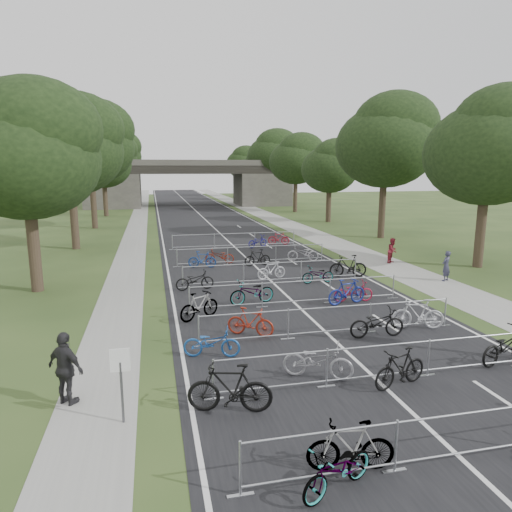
{
  "coord_description": "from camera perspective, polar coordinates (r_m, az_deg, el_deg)",
  "views": [
    {
      "loc": [
        -5.95,
        -7.16,
        5.84
      ],
      "look_at": [
        -0.49,
        16.77,
        1.1
      ],
      "focal_mm": 32.0,
      "sensor_mm": 36.0,
      "label": 1
    }
  ],
  "objects": [
    {
      "name": "ground",
      "position": [
        10.98,
        24.43,
        -22.24
      ],
      "size": [
        200.0,
        200.0,
        0.0
      ],
      "primitive_type": "plane",
      "color": "#2C421C",
      "rests_on": "ground"
    },
    {
      "name": "road",
      "position": [
        57.76,
        -6.91,
        5.05
      ],
      "size": [
        11.0,
        140.0,
        0.01
      ],
      "primitive_type": "cube",
      "color": "black",
      "rests_on": "ground"
    },
    {
      "name": "sidewalk_right",
      "position": [
        59.12,
        0.85,
        5.26
      ],
      "size": [
        3.0,
        140.0,
        0.01
      ],
      "primitive_type": "cube",
      "color": "gray",
      "rests_on": "ground"
    },
    {
      "name": "sidewalk_left",
      "position": [
        57.47,
        -14.39,
        4.76
      ],
      "size": [
        2.0,
        140.0,
        0.01
      ],
      "primitive_type": "cube",
      "color": "gray",
      "rests_on": "ground"
    },
    {
      "name": "lane_markings",
      "position": [
        57.76,
        -6.91,
        5.05
      ],
      "size": [
        0.12,
        140.0,
        0.0
      ],
      "primitive_type": "cube",
      "color": "silver",
      "rests_on": "ground"
    },
    {
      "name": "overpass_bridge",
      "position": [
        72.44,
        -8.24,
        8.99
      ],
      "size": [
        31.0,
        8.0,
        7.05
      ],
      "color": "#44413D",
      "rests_on": "ground"
    },
    {
      "name": "park_sign",
      "position": [
        11.17,
        -16.56,
        -13.7
      ],
      "size": [
        0.45,
        0.06,
        1.83
      ],
      "color": "#4C4C51",
      "rests_on": "ground"
    },
    {
      "name": "tree_left_0",
      "position": [
        23.73,
        -26.69,
        11.37
      ],
      "size": [
        6.72,
        6.72,
        10.25
      ],
      "color": "#33261C",
      "rests_on": "ground"
    },
    {
      "name": "tree_right_0",
      "position": [
        29.95,
        27.28,
        11.82
      ],
      "size": [
        7.17,
        7.17,
        10.93
      ],
      "color": "#33261C",
      "rests_on": "ground"
    },
    {
      "name": "tree_left_1",
      "position": [
        35.53,
        -22.22,
        12.5
      ],
      "size": [
        7.56,
        7.56,
        11.53
      ],
      "color": "#33261C",
      "rests_on": "ground"
    },
    {
      "name": "tree_right_1",
      "position": [
        39.98,
        16.08,
        13.47
      ],
      "size": [
        8.18,
        8.18,
        12.47
      ],
      "color": "#33261C",
      "rests_on": "ground"
    },
    {
      "name": "tree_left_2",
      "position": [
        47.45,
        -19.97,
        13.04
      ],
      "size": [
        8.4,
        8.4,
        12.81
      ],
      "color": "#33261C",
      "rests_on": "ground"
    },
    {
      "name": "tree_right_2",
      "position": [
        50.79,
        9.34,
        10.91
      ],
      "size": [
        6.16,
        6.16,
        9.39
      ],
      "color": "#33261C",
      "rests_on": "ground"
    },
    {
      "name": "tree_left_3",
      "position": [
        59.34,
        -18.48,
        11.01
      ],
      "size": [
        6.72,
        6.72,
        10.25
      ],
      "color": "#33261C",
      "rests_on": "ground"
    },
    {
      "name": "tree_right_3",
      "position": [
        62.09,
        5.12,
        11.88
      ],
      "size": [
        7.17,
        7.17,
        10.93
      ],
      "color": "#33261C",
      "rests_on": "ground"
    },
    {
      "name": "tree_left_4",
      "position": [
        71.31,
        -17.61,
        11.6
      ],
      "size": [
        7.56,
        7.56,
        11.53
      ],
      "color": "#33261C",
      "rests_on": "ground"
    },
    {
      "name": "tree_right_4",
      "position": [
        73.62,
        2.2,
        12.52
      ],
      "size": [
        8.18,
        8.18,
        12.47
      ],
      "color": "#33261C",
      "rests_on": "ground"
    },
    {
      "name": "tree_left_5",
      "position": [
        83.29,
        -16.99,
        12.03
      ],
      "size": [
        8.4,
        8.4,
        12.81
      ],
      "color": "#33261C",
      "rests_on": "ground"
    },
    {
      "name": "tree_right_5",
      "position": [
        85.24,
        0.06,
        11.0
      ],
      "size": [
        6.16,
        6.16,
        9.39
      ],
      "color": "#33261C",
      "rests_on": "ground"
    },
    {
      "name": "tree_left_6",
      "position": [
        95.24,
        -16.44,
        10.88
      ],
      "size": [
        6.72,
        6.72,
        10.25
      ],
      "color": "#33261C",
      "rests_on": "ground"
    },
    {
      "name": "tree_right_6",
      "position": [
        96.98,
        -1.56,
        11.56
      ],
      "size": [
        7.17,
        7.17,
        10.93
      ],
      "color": "#33261C",
      "rests_on": "ground"
    },
    {
      "name": "barrier_row_0",
      "position": [
        10.7,
        24.67,
        -19.78
      ],
      "size": [
        9.7,
        0.08,
        1.1
      ],
      "color": "#ACAEB4",
      "rests_on": "ground"
    },
    {
      "name": "barrier_row_1",
      "position": [
        13.38,
        15.12,
        -12.77
      ],
      "size": [
        9.7,
        0.08,
        1.1
      ],
      "color": "#ACAEB4",
      "rests_on": "ground"
    },
    {
      "name": "barrier_row_2",
      "position": [
        16.42,
        9.21,
        -8.03
      ],
      "size": [
        9.7,
        0.08,
        1.1
      ],
      "color": "#ACAEB4",
      "rests_on": "ground"
    },
    {
      "name": "barrier_row_3",
      "position": [
        19.82,
        5.1,
        -4.6
      ],
      "size": [
        9.7,
        0.08,
        1.1
      ],
      "color": "#ACAEB4",
      "rests_on": "ground"
    },
    {
      "name": "barrier_row_4",
      "position": [
        23.54,
        2.11,
        -2.07
      ],
      "size": [
        9.7,
        0.08,
        1.1
      ],
      "color": "#ACAEB4",
      "rests_on": "ground"
    },
    {
      "name": "barrier_row_5",
      "position": [
        28.3,
        -0.5,
        0.15
      ],
      "size": [
        9.7,
        0.08,
        1.1
      ],
      "color": "#ACAEB4",
      "rests_on": "ground"
    },
    {
      "name": "barrier_row_6",
      "position": [
        34.1,
        -2.66,
        1.99
      ],
      "size": [
        9.7,
        0.08,
        1.1
      ],
      "color": "#ACAEB4",
      "rests_on": "ground"
    },
    {
      "name": "bike_0",
      "position": [
        9.25,
        10.26,
        -24.88
      ],
      "size": [
        1.82,
        1.26,
        0.91
      ],
      "primitive_type": "imported",
      "rotation": [
        0.0,
        0.0,
        5.14
      ],
      "color": "#ACAEB4",
      "rests_on": "ground"
    },
    {
      "name": "bike_1",
      "position": [
        9.77,
        11.75,
        -22.27
      ],
      "size": [
        1.8,
        0.78,
        1.05
      ],
      "primitive_type": "imported",
      "rotation": [
        0.0,
        0.0,
        4.54
      ],
      "color": "#ACAEB4",
      "rests_on": "ground"
    },
    {
      "name": "bike_4",
      "position": [
        11.44,
        -3.3,
        -16.21
      ],
      "size": [
        2.16,
        1.11,
        1.25
      ],
      "primitive_type": "imported",
      "rotation": [
        0.0,
        0.0,
        4.45
      ],
      "color": "black",
      "rests_on": "ground"
    },
    {
      "name": "bike_5",
      "position": [
        13.23,
        7.75,
        -12.87
      ],
      "size": [
        2.08,
        1.52,
        1.04
      ],
      "primitive_type": "imported",
      "rotation": [
        0.0,
        0.0,
        1.1
      ],
      "color": "#939299",
      "rests_on": "ground"
    },
    {
      "name": "bike_6",
      "position": [
        13.23,
        17.59,
        -13.21
      ],
      "size": [
        1.87,
        0.99,
        1.08
      ],
      "primitive_type": "imported",
      "rotation": [
        0.0,
        0.0,
        5.0
      ],
      "color": "black",
      "rests_on": "ground"
    },
    {
      "name": "bike_7",
      "position": [
        15.93,
        28.72,
        -9.87
      ],
      "size": [
        2.19,
        1.24,
        1.09
      ],
      "primitive_type": "imported",
      "rotation": [
        0.0,
        0.0,
        1.84
      ],
      "color": "black",
      "rests_on": "ground"
    },
    {
      "name": "bike_8",
      "position": [
        14.56,
        -5.56,
        -10.75
      ],
      "size": [
        1.89,
        1.04,
        0.94
      ],
      "primitive_type": "imported",
      "rotation": [
        0.0,
        0.0,
        1.33
      ],
      "color": "#1C519E",
      "rests_on": "ground"
    },
    {
      "name": "bike_9",
      "position": [
        16.19,
        -0.71,
        -8.26
      ],
      "size": [
        1.72,
        1.28,
        1.03
      ],
      "primitive_type": "imported",
      "rotation": [
        0.0,
        0.0,
        1.04
      ],
      "color": "#9F2917",
      "rests_on": "ground"
    },
    {
      "name": "bike_10",
      "position": [
        16.62,
        14.88,
        -8.11
      ],
      "size": [
        2.01,
        0.76,
        1.05
      ],
      "primitive_type": "imported",
      "rotation": [
        0.0,
        0.0,
        1.54
      ],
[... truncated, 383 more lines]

